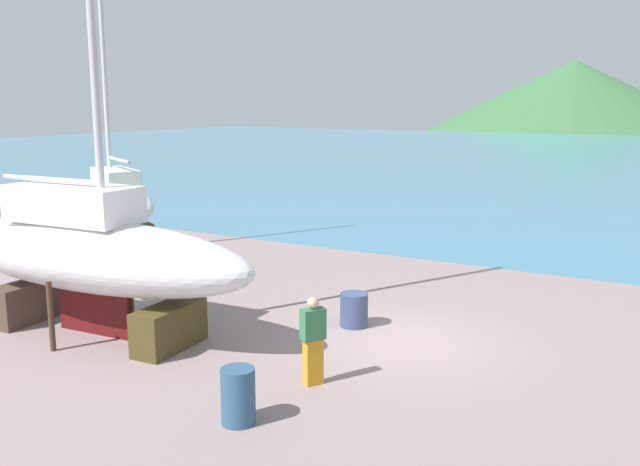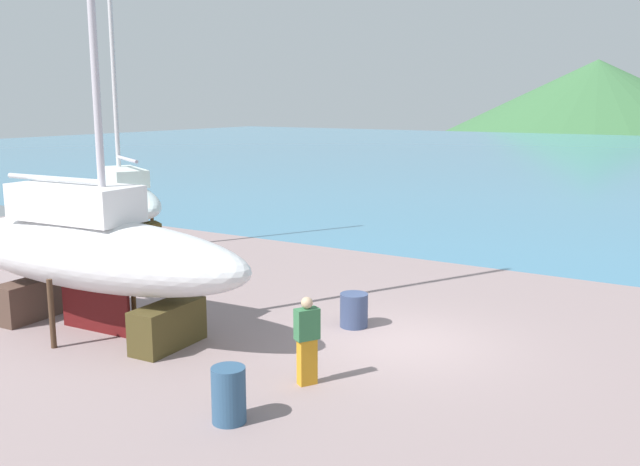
{
  "view_description": "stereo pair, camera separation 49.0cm",
  "coord_description": "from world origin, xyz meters",
  "px_view_note": "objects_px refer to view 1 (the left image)",
  "views": [
    {
      "loc": [
        5.72,
        -13.45,
        5.19
      ],
      "look_at": [
        -2.2,
        0.14,
        2.19
      ],
      "focal_mm": 39.09,
      "sensor_mm": 36.0,
      "label": 1
    },
    {
      "loc": [
        6.14,
        -13.2,
        5.19
      ],
      "look_at": [
        -2.2,
        0.14,
        2.19
      ],
      "focal_mm": 39.09,
      "sensor_mm": 36.0,
      "label": 2
    }
  ],
  "objects_px": {
    "worker": "(313,339)",
    "barrel_by_slipway": "(238,396)",
    "sailboat_far_slipway": "(89,252)",
    "sailboat_small_center": "(114,202)",
    "barrel_rust_mid": "(354,310)"
  },
  "relations": [
    {
      "from": "sailboat_far_slipway",
      "to": "barrel_by_slipway",
      "type": "relative_size",
      "value": 14.65
    },
    {
      "from": "worker",
      "to": "barrel_rust_mid",
      "type": "distance_m",
      "value": 3.55
    },
    {
      "from": "barrel_rust_mid",
      "to": "worker",
      "type": "bearing_deg",
      "value": -75.01
    },
    {
      "from": "sailboat_far_slipway",
      "to": "sailboat_small_center",
      "type": "relative_size",
      "value": 1.24
    },
    {
      "from": "sailboat_far_slipway",
      "to": "barrel_rust_mid",
      "type": "distance_m",
      "value": 6.12
    },
    {
      "from": "sailboat_far_slipway",
      "to": "worker",
      "type": "height_order",
      "value": "sailboat_far_slipway"
    },
    {
      "from": "sailboat_far_slipway",
      "to": "barrel_rust_mid",
      "type": "bearing_deg",
      "value": 31.83
    },
    {
      "from": "barrel_by_slipway",
      "to": "worker",
      "type": "bearing_deg",
      "value": 83.13
    },
    {
      "from": "sailboat_far_slipway",
      "to": "worker",
      "type": "relative_size",
      "value": 8.2
    },
    {
      "from": "worker",
      "to": "sailboat_small_center",
      "type": "bearing_deg",
      "value": 1.82
    },
    {
      "from": "sailboat_small_center",
      "to": "barrel_rust_mid",
      "type": "distance_m",
      "value": 11.03
    },
    {
      "from": "sailboat_small_center",
      "to": "barrel_rust_mid",
      "type": "height_order",
      "value": "sailboat_small_center"
    },
    {
      "from": "sailboat_far_slipway",
      "to": "worker",
      "type": "bearing_deg",
      "value": -3.15
    },
    {
      "from": "worker",
      "to": "barrel_by_slipway",
      "type": "bearing_deg",
      "value": 113.13
    },
    {
      "from": "sailboat_small_center",
      "to": "barrel_by_slipway",
      "type": "relative_size",
      "value": 11.85
    }
  ]
}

